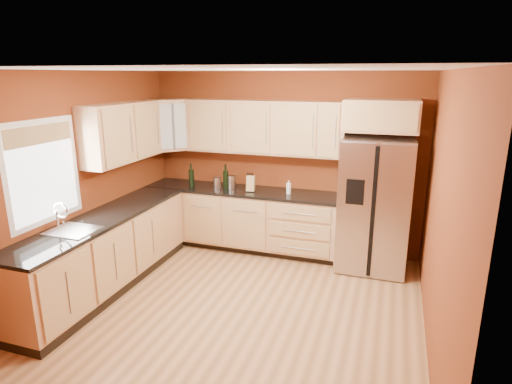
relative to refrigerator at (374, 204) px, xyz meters
The scene contains 23 objects.
floor 2.29m from the refrigerator, 129.72° to the right, with size 4.00×4.00×0.00m, color #8F5F37.
ceiling 2.72m from the refrigerator, 129.72° to the right, with size 4.00×4.00×0.00m, color white.
wall_back 1.46m from the refrigerator, 164.48° to the left, with size 4.00×0.04×2.60m, color maroon.
wall_front 3.89m from the refrigerator, 110.43° to the right, with size 4.00×0.04×2.60m, color maroon.
wall_left 3.75m from the refrigerator, 154.12° to the right, with size 0.04×4.00×2.60m, color maroon.
wall_right 1.80m from the refrigerator, 68.20° to the right, with size 0.04×4.00×2.60m, color maroon.
base_cabinets_back 1.95m from the refrigerator, behind, with size 2.90×0.60×0.88m, color tan.
base_cabinets_left 3.49m from the refrigerator, 151.95° to the right, with size 0.60×2.80×0.88m, color tan.
countertop_back 1.90m from the refrigerator, behind, with size 2.90×0.62×0.04m, color black.
countertop_left 3.45m from the refrigerator, 151.87° to the right, with size 0.62×2.80×0.04m, color black.
upper_cabinets_back 1.87m from the refrigerator, behind, with size 2.30×0.33×0.75m, color tan.
upper_cabinets_left 3.44m from the refrigerator, 164.22° to the right, with size 0.33×1.35×0.75m, color tan.
corner_upper_cabinet 3.16m from the refrigerator, behind, with size 0.62×0.33×0.75m, color tan.
over_fridge_cabinet 1.16m from the refrigerator, 90.00° to the left, with size 0.92×0.60×0.40m, color tan.
refrigerator is the anchor object (origin of this frame).
window 4.01m from the refrigerator, 147.46° to the right, with size 0.03×0.90×1.00m, color white.
sink_faucet 3.71m from the refrigerator, 145.05° to the right, with size 0.50×0.42×0.30m, color white, non-canonical shape.
canister_left 2.25m from the refrigerator, behind, with size 0.11×0.11×0.18m, color #B2B2B7.
canister_right 2.06m from the refrigerator, behind, with size 0.12×0.12×0.20m, color #B2B2B7.
wine_bottle_a 2.68m from the refrigerator, behind, with size 0.08×0.08×0.35m, color black, non-canonical shape.
wine_bottle_b 2.15m from the refrigerator, behind, with size 0.08×0.08×0.36m, color black, non-canonical shape.
knife_block 1.74m from the refrigerator, behind, with size 0.11×0.10×0.23m, color tan.
soap_dispenser 1.19m from the refrigerator, behind, with size 0.07×0.07×0.19m, color white.
Camera 1 is at (1.55, -4.00, 2.56)m, focal length 30.00 mm.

